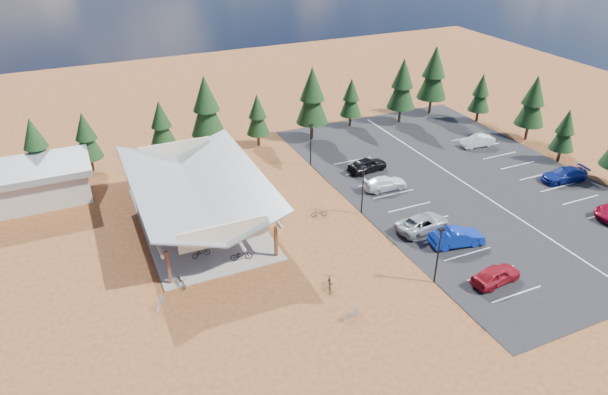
{
  "coord_description": "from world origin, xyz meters",
  "views": [
    {
      "loc": [
        -19.08,
        -37.71,
        27.47
      ],
      "look_at": [
        -0.54,
        3.54,
        2.26
      ],
      "focal_mm": 32.0,
      "sensor_mm": 36.0,
      "label": 1
    }
  ],
  "objects_px": {
    "lamp_post_1": "(363,187)",
    "lamp_post_2": "(311,142)",
    "bike_5": "(220,219)",
    "car_2": "(423,223)",
    "bike_2": "(157,209)",
    "bike_7": "(218,184)",
    "bike_14": "(266,207)",
    "outbuilding": "(35,182)",
    "bike_16": "(319,213)",
    "car_3": "(385,183)",
    "bike_pavilion": "(196,187)",
    "car_1": "(457,237)",
    "car_0": "(496,275)",
    "car_4": "(367,165)",
    "trash_bin_1": "(274,205)",
    "lamp_post_0": "(438,252)",
    "car_9": "(477,141)",
    "bike_4": "(241,255)",
    "bike_1": "(193,230)",
    "bike_0": "(201,252)",
    "bike_6": "(226,207)",
    "bike_12": "(330,284)",
    "bike_3": "(159,200)",
    "bike_9": "(160,302)",
    "bike_13": "(352,313)",
    "car_7": "(564,175)",
    "trash_bin_0": "(277,215)"
  },
  "relations": [
    {
      "from": "car_1",
      "to": "lamp_post_2",
      "type": "bearing_deg",
      "value": 24.06
    },
    {
      "from": "lamp_post_2",
      "to": "bike_0",
      "type": "relative_size",
      "value": 3.08
    },
    {
      "from": "outbuilding",
      "to": "car_3",
      "type": "distance_m",
      "value": 36.11
    },
    {
      "from": "outbuilding",
      "to": "bike_7",
      "type": "relative_size",
      "value": 7.23
    },
    {
      "from": "bike_2",
      "to": "car_2",
      "type": "xyz_separation_m",
      "value": [
        22.08,
        -13.28,
        0.24
      ]
    },
    {
      "from": "bike_6",
      "to": "bike_12",
      "type": "bearing_deg",
      "value": -151.73
    },
    {
      "from": "car_9",
      "to": "lamp_post_1",
      "type": "bearing_deg",
      "value": -63.29
    },
    {
      "from": "trash_bin_0",
      "to": "trash_bin_1",
      "type": "bearing_deg",
      "value": 76.75
    },
    {
      "from": "bike_16",
      "to": "car_3",
      "type": "distance_m",
      "value": 9.19
    },
    {
      "from": "bike_2",
      "to": "lamp_post_1",
      "type": "bearing_deg",
      "value": -122.96
    },
    {
      "from": "bike_1",
      "to": "car_3",
      "type": "height_order",
      "value": "car_3"
    },
    {
      "from": "bike_3",
      "to": "bike_16",
      "type": "height_order",
      "value": "bike_3"
    },
    {
      "from": "bike_6",
      "to": "bike_4",
      "type": "bearing_deg",
      "value": -174.79
    },
    {
      "from": "lamp_post_0",
      "to": "trash_bin_1",
      "type": "height_order",
      "value": "lamp_post_0"
    },
    {
      "from": "trash_bin_1",
      "to": "bike_3",
      "type": "distance_m",
      "value": 11.71
    },
    {
      "from": "bike_5",
      "to": "car_2",
      "type": "xyz_separation_m",
      "value": [
        16.98,
        -8.85,
        0.21
      ]
    },
    {
      "from": "bike_pavilion",
      "to": "bike_9",
      "type": "bearing_deg",
      "value": -118.46
    },
    {
      "from": "trash_bin_1",
      "to": "bike_9",
      "type": "height_order",
      "value": "bike_9"
    },
    {
      "from": "trash_bin_0",
      "to": "bike_1",
      "type": "xyz_separation_m",
      "value": [
        -8.11,
        0.43,
        0.19
      ]
    },
    {
      "from": "bike_1",
      "to": "car_4",
      "type": "relative_size",
      "value": 0.38
    },
    {
      "from": "bike_13",
      "to": "car_3",
      "type": "bearing_deg",
      "value": 127.36
    },
    {
      "from": "bike_1",
      "to": "car_3",
      "type": "distance_m",
      "value": 20.93
    },
    {
      "from": "trash_bin_0",
      "to": "trash_bin_1",
      "type": "relative_size",
      "value": 1.0
    },
    {
      "from": "outbuilding",
      "to": "car_3",
      "type": "relative_size",
      "value": 2.32
    },
    {
      "from": "car_9",
      "to": "bike_4",
      "type": "bearing_deg",
      "value": -66.88
    },
    {
      "from": "bike_1",
      "to": "bike_6",
      "type": "distance_m",
      "value": 4.98
    },
    {
      "from": "bike_9",
      "to": "car_7",
      "type": "distance_m",
      "value": 44.73
    },
    {
      "from": "bike_6",
      "to": "car_0",
      "type": "relative_size",
      "value": 0.37
    },
    {
      "from": "trash_bin_0",
      "to": "car_3",
      "type": "distance_m",
      "value": 12.86
    },
    {
      "from": "bike_7",
      "to": "car_4",
      "type": "bearing_deg",
      "value": -88.09
    },
    {
      "from": "lamp_post_1",
      "to": "lamp_post_2",
      "type": "xyz_separation_m",
      "value": [
        0.0,
        12.0,
        0.0
      ]
    },
    {
      "from": "trash_bin_0",
      "to": "bike_1",
      "type": "relative_size",
      "value": 0.5
    },
    {
      "from": "bike_0",
      "to": "bike_4",
      "type": "distance_m",
      "value": 3.58
    },
    {
      "from": "bike_5",
      "to": "bike_2",
      "type": "bearing_deg",
      "value": 61.8
    },
    {
      "from": "lamp_post_0",
      "to": "car_4",
      "type": "distance_m",
      "value": 20.68
    },
    {
      "from": "bike_2",
      "to": "car_2",
      "type": "height_order",
      "value": "car_2"
    },
    {
      "from": "trash_bin_0",
      "to": "car_2",
      "type": "distance_m",
      "value": 13.83
    },
    {
      "from": "outbuilding",
      "to": "car_4",
      "type": "relative_size",
      "value": 2.34
    },
    {
      "from": "bike_13",
      "to": "bike_14",
      "type": "height_order",
      "value": "bike_13"
    },
    {
      "from": "lamp_post_1",
      "to": "car_3",
      "type": "bearing_deg",
      "value": 35.01
    },
    {
      "from": "lamp_post_2",
      "to": "outbuilding",
      "type": "bearing_deg",
      "value": 172.15
    },
    {
      "from": "trash_bin_1",
      "to": "bike_14",
      "type": "height_order",
      "value": "trash_bin_1"
    },
    {
      "from": "car_4",
      "to": "car_3",
      "type": "bearing_deg",
      "value": 166.75
    },
    {
      "from": "lamp_post_1",
      "to": "bike_6",
      "type": "bearing_deg",
      "value": 154.59
    },
    {
      "from": "car_7",
      "to": "car_2",
      "type": "bearing_deg",
      "value": -76.32
    },
    {
      "from": "bike_0",
      "to": "bike_14",
      "type": "xyz_separation_m",
      "value": [
        7.96,
        5.11,
        -0.1
      ]
    },
    {
      "from": "bike_7",
      "to": "bike_14",
      "type": "relative_size",
      "value": 0.92
    },
    {
      "from": "car_0",
      "to": "bike_16",
      "type": "bearing_deg",
      "value": 22.86
    },
    {
      "from": "bike_pavilion",
      "to": "lamp_post_2",
      "type": "distance_m",
      "value": 16.57
    },
    {
      "from": "bike_12",
      "to": "bike_3",
      "type": "bearing_deg",
      "value": -39.37
    }
  ]
}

